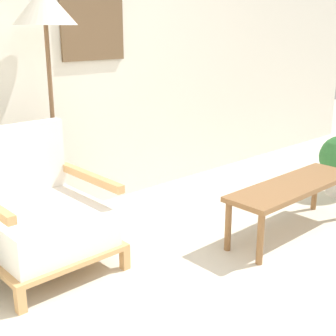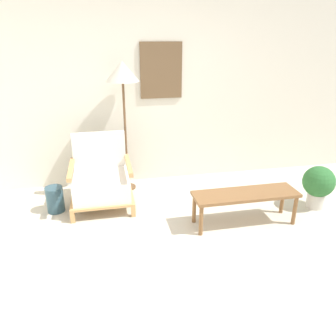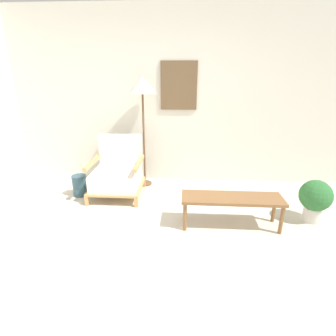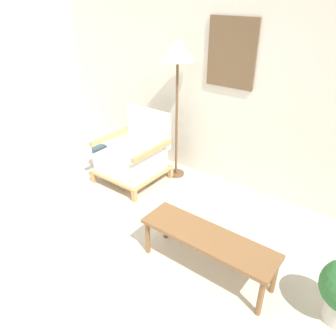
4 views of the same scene
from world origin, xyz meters
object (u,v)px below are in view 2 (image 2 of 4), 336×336
floor_lamp (123,77)px  vase (55,199)px  potted_plant (318,184)px  coffee_table (245,197)px  armchair (101,180)px

floor_lamp → vase: size_ratio=5.38×
vase → potted_plant: bearing=-9.7°
coffee_table → potted_plant: (1.02, 0.18, -0.02)m
armchair → potted_plant: armchair is taller
vase → potted_plant: 3.18m
coffee_table → vase: (-2.11, 0.71, -0.18)m
armchair → vase: 0.59m
floor_lamp → vase: 1.70m
armchair → vase: size_ratio=2.72×
vase → potted_plant: (3.13, -0.53, 0.16)m
armchair → floor_lamp: size_ratio=0.51×
vase → armchair: bearing=7.3°
vase → potted_plant: size_ratio=0.59×
floor_lamp → coffee_table: 2.06m
floor_lamp → potted_plant: floor_lamp is taller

